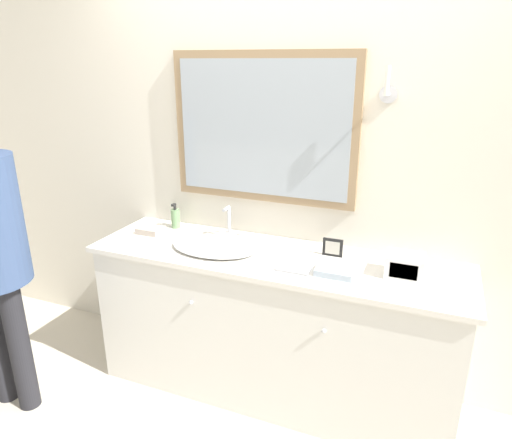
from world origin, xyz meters
TOP-DOWN VIEW (x-y plane):
  - ground_plane at (0.00, 0.00)m, footprint 14.00×14.00m
  - wall_back at (-0.01, 0.62)m, footprint 8.00×0.18m
  - vanity_counter at (0.00, 0.30)m, footprint 2.11×0.60m
  - sink_basin at (-0.35, 0.27)m, footprint 0.51×0.40m
  - soap_bottle at (-0.74, 0.49)m, footprint 0.06×0.06m
  - appliance_box at (0.69, 0.31)m, footprint 0.18×0.15m
  - picture_frame at (0.30, 0.42)m, footprint 0.11×0.01m
  - hand_towel_near_sink at (0.37, 0.20)m, footprint 0.19×0.13m
  - hand_towel_far_corner at (-0.84, 0.34)m, footprint 0.15×0.12m
  - metal_tray at (0.16, 0.17)m, footprint 0.17×0.11m

SIDE VIEW (x-z plane):
  - ground_plane at x=0.00m, z-range 0.00..0.00m
  - vanity_counter at x=0.00m, z-range 0.00..0.89m
  - metal_tray at x=0.16m, z-range 0.89..0.90m
  - hand_towel_near_sink at x=0.37m, z-range 0.89..0.93m
  - hand_towel_far_corner at x=-0.84m, z-range 0.89..0.93m
  - sink_basin at x=-0.35m, z-range 0.81..1.01m
  - picture_frame at x=0.30m, z-range 0.89..0.99m
  - appliance_box at x=0.69m, z-range 0.89..1.01m
  - soap_bottle at x=-0.74m, z-range 0.88..1.04m
  - wall_back at x=-0.01m, z-range 0.01..2.56m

